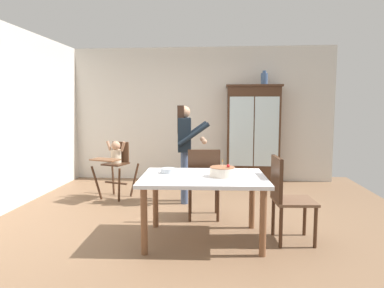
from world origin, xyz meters
The scene contains 11 objects.
ground_plane centered at (0.00, 0.00, 0.00)m, with size 6.24×6.24×0.00m, color brown.
wall_back centered at (0.00, 2.63, 1.35)m, with size 5.32×0.06×2.70m, color beige.
china_cabinet centered at (1.05, 2.37, 0.97)m, with size 1.07×0.48×1.93m.
ceramic_vase centered at (1.25, 2.37, 2.05)m, with size 0.13×0.13×0.27m.
high_chair_with_toddler centered at (-1.29, 1.04, 0.65)m, with size 0.73×0.80×0.95m.
adult_person centered at (-0.13, 0.87, 0.97)m, with size 0.55×0.53×1.53m.
dining_table centered at (0.25, -0.67, 0.65)m, with size 1.43×1.07×0.74m.
birthday_cake centered at (0.46, -0.67, 0.79)m, with size 0.28×0.28×0.19m.
serving_bowl centered at (-0.17, -0.53, 0.77)m, with size 0.18×0.18×0.06m, color #B2BCC6.
dining_chair_far_side centered at (0.22, 0.05, 0.56)m, with size 0.47×0.47×0.96m.
dining_chair_right_end centered at (1.16, -0.63, 0.56)m, with size 0.47×0.47×0.96m.
Camera 1 is at (0.46, -4.49, 1.52)m, focal length 32.52 mm.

